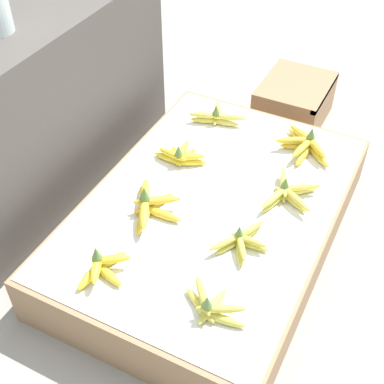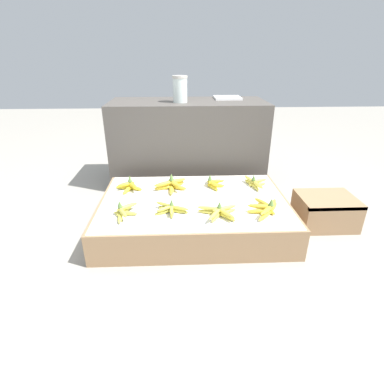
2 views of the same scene
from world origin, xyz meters
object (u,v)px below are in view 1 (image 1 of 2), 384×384
Objects in this scene: banana_bunch_middle_midleft at (149,205)px; banana_bunch_middle_midright at (180,156)px; wooden_crate at (294,102)px; banana_bunch_front_right at (305,145)px; banana_bunch_front_midright at (287,192)px; banana_bunch_front_left at (211,307)px; banana_bunch_middle_right at (217,116)px; banana_bunch_middle_left at (102,266)px; banana_bunch_front_midleft at (242,241)px.

banana_bunch_middle_midleft is 0.30m from banana_bunch_middle_midright.
wooden_crate is 0.53m from banana_bunch_front_right.
banana_bunch_front_midright reaches higher than wooden_crate.
banana_bunch_front_left is at bearing -172.02° from wooden_crate.
wooden_crate is 1.52× the size of banana_bunch_front_midright.
banana_bunch_middle_right reaches higher than banana_bunch_front_midright.
banana_bunch_front_right is (0.86, -0.00, 0.00)m from banana_bunch_front_left.
banana_bunch_front_right is (-0.48, -0.19, 0.13)m from wooden_crate.
banana_bunch_front_left is at bearing -86.91° from banana_bunch_middle_left.
banana_bunch_middle_midleft is at bearing 170.08° from wooden_crate.
banana_bunch_middle_left is (-1.36, 0.18, 0.13)m from wooden_crate.
banana_bunch_front_left is 0.47m from banana_bunch_middle_midleft.
banana_bunch_front_right reaches higher than banana_bunch_middle_right.
banana_bunch_middle_right is at bearing 24.04° from banana_bunch_front_left.
wooden_crate is 1.57× the size of banana_bunch_middle_midleft.
banana_bunch_front_right is 0.50m from banana_bunch_middle_midright.
banana_bunch_front_left is 0.71m from banana_bunch_middle_midright.
banana_bunch_front_midright is 1.03× the size of banana_bunch_middle_midleft.
banana_bunch_middle_midright is (0.30, 0.03, -0.00)m from banana_bunch_middle_midleft.
banana_bunch_front_left is 0.37m from banana_bunch_middle_left.
banana_bunch_front_midleft is at bearing 169.47° from banana_bunch_front_midright.
banana_bunch_front_midright is 1.01× the size of banana_bunch_front_right.
banana_bunch_front_left is 0.97m from banana_bunch_middle_right.
banana_bunch_front_midleft is 0.46m from banana_bunch_middle_left.
banana_bunch_front_right reaches higher than banana_bunch_middle_midright.
banana_bunch_middle_right reaches higher than banana_bunch_front_midleft.
banana_bunch_middle_left reaches higher than banana_bunch_front_midright.
banana_bunch_middle_right is at bearing 1.78° from banana_bunch_middle_left.
banana_bunch_front_left is at bearing 179.74° from banana_bunch_front_right.
banana_bunch_front_midleft is at bearing -49.12° from banana_bunch_middle_left.
banana_bunch_front_midleft is at bearing 177.50° from banana_bunch_front_right.
wooden_crate is 1.38m from banana_bunch_middle_left.
banana_bunch_middle_midleft reaches higher than banana_bunch_front_right.
banana_bunch_front_left is 0.90× the size of banana_bunch_front_midright.
banana_bunch_middle_left is at bearing 145.95° from banana_bunch_front_midright.
banana_bunch_front_right is 1.22× the size of banana_bunch_middle_left.
banana_bunch_middle_left is at bearing 157.25° from banana_bunch_front_right.
banana_bunch_middle_left is 0.30m from banana_bunch_middle_midleft.
wooden_crate is 1.53× the size of banana_bunch_front_right.
banana_bunch_middle_left is 0.84× the size of banana_bunch_middle_midleft.
banana_bunch_middle_midleft is 0.60m from banana_bunch_middle_right.
banana_bunch_middle_left is at bearing 93.09° from banana_bunch_front_left.
banana_bunch_front_right is at bearing -0.26° from banana_bunch_front_left.
banana_bunch_middle_midleft is (0.28, 0.37, 0.00)m from banana_bunch_front_left.
banana_bunch_front_midleft is at bearing -127.94° from banana_bunch_middle_midright.
banana_bunch_front_midright is at bearing -34.05° from banana_bunch_middle_left.
banana_bunch_front_right is at bearing -2.50° from banana_bunch_front_midleft.
wooden_crate is at bearing -16.03° from banana_bunch_middle_midright.
banana_bunch_middle_midleft is at bearing 147.03° from banana_bunch_front_right.
banana_bunch_middle_left reaches higher than banana_bunch_front_left.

